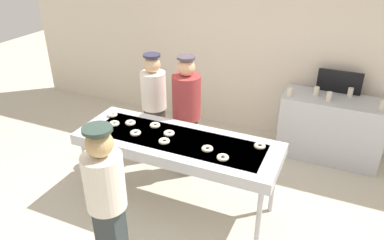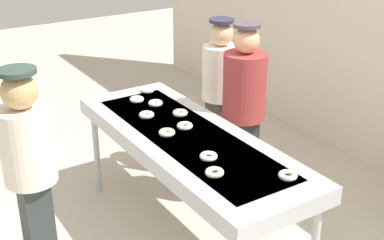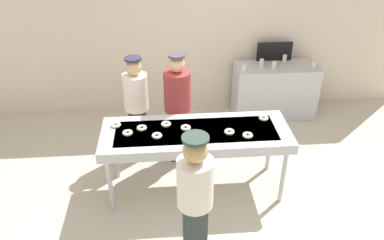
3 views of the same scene
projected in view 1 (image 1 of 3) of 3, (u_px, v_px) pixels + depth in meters
ground_plane at (178, 203)px, 4.50m from camera, size 16.00×16.00×0.00m
back_wall at (241, 36)px, 5.66m from camera, size 8.00×0.12×3.06m
fryer_conveyor at (177, 144)px, 4.11m from camera, size 2.32×0.82×0.92m
sugar_donut_0 at (114, 124)px, 4.35m from camera, size 0.15×0.15×0.04m
sugar_donut_1 at (169, 133)px, 4.15m from camera, size 0.14×0.14×0.04m
sugar_donut_2 at (223, 157)px, 3.70m from camera, size 0.17×0.17×0.04m
sugar_donut_3 at (112, 115)px, 4.56m from camera, size 0.15×0.15×0.04m
sugar_donut_4 at (130, 123)px, 4.37m from camera, size 0.17×0.17×0.04m
sugar_donut_5 at (135, 133)px, 4.15m from camera, size 0.14×0.14×0.04m
sugar_donut_6 at (164, 141)px, 3.99m from camera, size 0.18×0.18×0.04m
sugar_donut_7 at (260, 146)px, 3.90m from camera, size 0.18×0.18×0.04m
sugar_donut_8 at (155, 125)px, 4.32m from camera, size 0.14×0.14×0.04m
sugar_donut_9 at (207, 149)px, 3.85m from camera, size 0.18×0.18×0.04m
worker_baker at (154, 101)px, 5.05m from camera, size 0.34×0.34×1.56m
worker_assistant at (187, 109)px, 4.68m from camera, size 0.36×0.36×1.65m
customer_waiting at (106, 197)px, 3.16m from camera, size 0.35×0.35×1.62m
prep_counter at (330, 128)px, 5.24m from camera, size 1.39×0.60×0.93m
paper_cup_0 at (350, 92)px, 5.07m from camera, size 0.07×0.07×0.12m
paper_cup_1 at (329, 96)px, 4.94m from camera, size 0.07×0.07×0.12m
paper_cup_2 at (383, 105)px, 4.68m from camera, size 0.07×0.07×0.12m
paper_cup_3 at (316, 91)px, 5.10m from camera, size 0.07×0.07×0.12m
paper_cup_4 at (290, 92)px, 5.07m from camera, size 0.07×0.07×0.12m
menu_display at (339, 82)px, 5.15m from camera, size 0.60×0.04×0.32m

